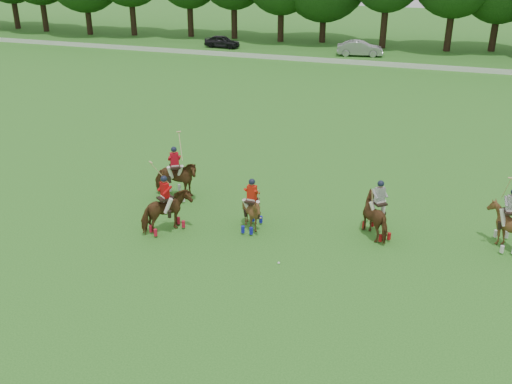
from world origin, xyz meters
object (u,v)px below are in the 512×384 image
(polo_red_a, at_px, (166,212))
(polo_red_c, at_px, (252,212))
(polo_red_b, at_px, (176,180))
(polo_stripe_b, at_px, (508,226))
(car_left, at_px, (222,42))
(polo_ball, at_px, (279,263))
(polo_stripe_a, at_px, (378,216))
(car_mid, at_px, (360,48))

(polo_red_a, relative_size, polo_red_c, 1.34)
(polo_red_b, height_order, polo_red_c, polo_red_b)
(polo_stripe_b, bearing_deg, car_left, 125.51)
(polo_red_c, bearing_deg, polo_ball, -51.27)
(polo_red_a, height_order, polo_red_b, polo_red_b)
(polo_stripe_a, bearing_deg, polo_red_a, -163.52)
(car_left, height_order, polo_red_b, polo_red_b)
(car_left, bearing_deg, polo_ball, -151.49)
(car_mid, bearing_deg, car_left, 80.26)
(car_left, bearing_deg, polo_red_b, -157.08)
(polo_red_c, bearing_deg, polo_red_b, 157.21)
(car_left, distance_m, polo_red_b, 39.21)
(polo_stripe_b, xyz_separation_m, polo_ball, (-7.74, -3.99, -0.83))
(polo_stripe_a, bearing_deg, car_mid, 100.36)
(polo_red_b, bearing_deg, polo_stripe_b, -0.16)
(polo_red_b, height_order, polo_stripe_a, polo_red_b)
(polo_stripe_a, bearing_deg, polo_red_b, 175.67)
(polo_red_c, bearing_deg, polo_red_a, -158.15)
(polo_red_b, height_order, polo_stripe_b, polo_red_b)
(polo_stripe_a, xyz_separation_m, polo_ball, (-3.01, -3.34, -0.80))
(polo_red_a, xyz_separation_m, polo_ball, (4.95, -0.98, -0.83))
(car_left, height_order, polo_stripe_a, polo_stripe_a)
(polo_stripe_a, bearing_deg, polo_stripe_b, 7.78)
(car_left, distance_m, polo_red_c, 42.40)
(car_left, relative_size, polo_red_b, 1.29)
(car_mid, xyz_separation_m, polo_red_c, (2.09, -38.87, 0.03))
(car_mid, bearing_deg, polo_stripe_b, -172.33)
(car_mid, distance_m, polo_red_a, 40.14)
(car_left, height_order, polo_stripe_b, polo_stripe_b)
(polo_red_c, distance_m, polo_ball, 2.97)
(polo_red_c, xyz_separation_m, polo_ball, (1.80, -2.25, -0.73))
(polo_red_c, bearing_deg, polo_stripe_b, 10.33)
(car_mid, relative_size, polo_red_b, 1.52)
(car_mid, relative_size, polo_red_c, 2.07)
(polo_red_a, bearing_deg, polo_stripe_a, 16.48)
(polo_stripe_a, bearing_deg, polo_ball, -132.03)
(car_mid, distance_m, polo_ball, 41.30)
(polo_red_c, height_order, polo_ball, polo_red_c)
(polo_red_c, xyz_separation_m, polo_stripe_a, (4.81, 1.09, 0.07))
(polo_stripe_a, bearing_deg, car_left, 119.95)
(car_left, distance_m, car_mid, 14.86)
(polo_red_a, bearing_deg, polo_ball, -11.23)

